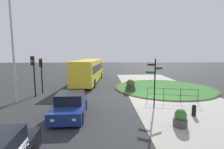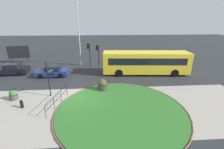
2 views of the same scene
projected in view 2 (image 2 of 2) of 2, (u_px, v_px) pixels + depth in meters
The scene contains 16 objects.
ground at pixel (77, 98), 14.46m from camera, with size 120.00×120.00×0.00m, color #282B2D.
sidewalk_paving at pixel (74, 109), 12.56m from camera, with size 32.00×7.94×0.02m, color #9E998E.
grass_island at pixel (121, 110), 12.44m from camera, with size 10.48×10.48×0.10m, color #2D6B28.
grass_kerb_ring at pixel (121, 110), 12.44m from camera, with size 10.79×10.79×0.11m, color brown.
signpost_directional at pixel (49, 77), 14.09m from camera, with size 0.73×1.20×3.49m.
bollard_foreground at pixel (22, 104), 12.70m from camera, with size 0.25×0.25×0.73m.
railing_grass_edge at pixel (57, 98), 12.98m from camera, with size 0.86×3.76×1.11m.
bus_yellow at pixel (146, 62), 20.29m from camera, with size 11.48×3.36×3.01m.
car_near_lane at pixel (52, 71), 19.75m from camera, with size 3.99×1.95×1.43m.
car_far_lane at pixel (12, 69), 20.45m from camera, with size 4.34×2.15×1.50m.
traffic_light_near at pixel (89, 50), 23.16m from camera, with size 0.49×0.27×3.61m.
traffic_light_far at pixel (98, 51), 23.18m from camera, with size 0.48×0.31×3.37m.
lamppost_tall at pixel (79, 34), 23.05m from camera, with size 0.32×0.32×9.29m.
billboard_left at pixel (19, 52), 25.35m from camera, with size 3.40×0.56×2.90m.
planter_near_signpost at pixel (13, 95), 13.99m from camera, with size 0.72×0.72×0.96m.
planter_kerbside at pixel (102, 85), 15.82m from camera, with size 1.02×1.02×1.25m.
Camera 2 is at (2.43, -13.00, 7.09)m, focal length 24.20 mm.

